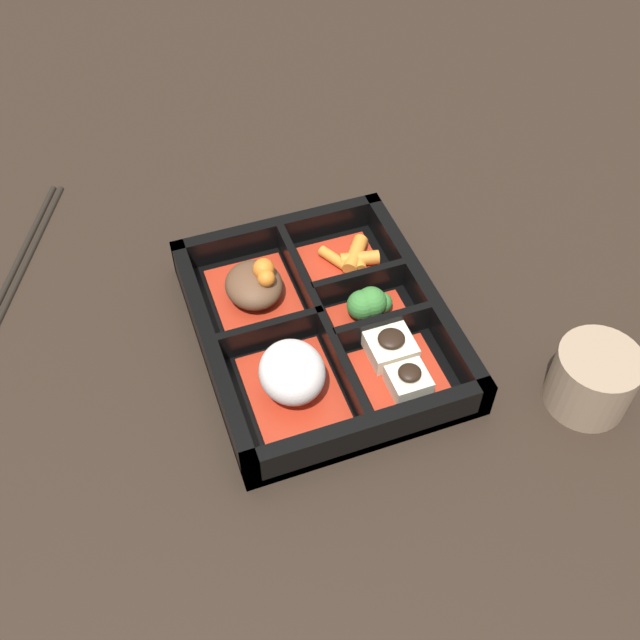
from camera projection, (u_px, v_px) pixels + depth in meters
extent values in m
plane|color=black|center=(320.00, 337.00, 0.73)|extent=(3.00, 3.00, 0.00)
cube|color=black|center=(320.00, 333.00, 0.73)|extent=(0.27, 0.23, 0.01)
cube|color=black|center=(422.00, 295.00, 0.74)|extent=(0.27, 0.01, 0.04)
cube|color=black|center=(212.00, 353.00, 0.69)|extent=(0.27, 0.01, 0.04)
cube|color=black|center=(371.00, 432.00, 0.64)|extent=(0.01, 0.23, 0.04)
cube|color=black|center=(279.00, 235.00, 0.79)|extent=(0.01, 0.23, 0.04)
cube|color=black|center=(323.00, 322.00, 0.71)|extent=(0.24, 0.01, 0.04)
cube|color=black|center=(381.00, 331.00, 0.71)|extent=(0.01, 0.10, 0.04)
cube|color=black|center=(358.00, 287.00, 0.74)|extent=(0.01, 0.10, 0.04)
cube|color=black|center=(272.00, 336.00, 0.70)|extent=(0.01, 0.10, 0.04)
cube|color=#B22D19|center=(293.00, 390.00, 0.67)|extent=(0.10, 0.08, 0.01)
ellipsoid|color=silver|center=(292.00, 372.00, 0.65)|extent=(0.06, 0.06, 0.05)
cube|color=#B22D19|center=(255.00, 297.00, 0.75)|extent=(0.10, 0.08, 0.01)
ellipsoid|color=brown|center=(254.00, 285.00, 0.73)|extent=(0.06, 0.06, 0.03)
sphere|color=orange|center=(266.00, 278.00, 0.71)|extent=(0.02, 0.02, 0.02)
sphere|color=orange|center=(264.00, 269.00, 0.72)|extent=(0.02, 0.02, 0.02)
cube|color=#B22D19|center=(399.00, 373.00, 0.69)|extent=(0.07, 0.07, 0.01)
cube|color=beige|center=(408.00, 381.00, 0.66)|extent=(0.03, 0.03, 0.02)
ellipsoid|color=black|center=(410.00, 373.00, 0.65)|extent=(0.02, 0.02, 0.01)
cube|color=beige|center=(390.00, 347.00, 0.69)|extent=(0.04, 0.04, 0.02)
ellipsoid|color=black|center=(391.00, 338.00, 0.68)|extent=(0.02, 0.03, 0.01)
cube|color=#B22D19|center=(368.00, 314.00, 0.73)|extent=(0.04, 0.07, 0.01)
sphere|color=#387A33|center=(362.00, 306.00, 0.72)|extent=(0.03, 0.03, 0.03)
sphere|color=#387A33|center=(381.00, 301.00, 0.73)|extent=(0.02, 0.02, 0.02)
sphere|color=#387A33|center=(371.00, 302.00, 0.72)|extent=(0.03, 0.03, 0.03)
cube|color=#B22D19|center=(341.00, 263.00, 0.78)|extent=(0.07, 0.07, 0.01)
cylinder|color=orange|center=(360.00, 259.00, 0.77)|extent=(0.02, 0.04, 0.01)
cylinder|color=orange|center=(358.00, 258.00, 0.77)|extent=(0.03, 0.02, 0.01)
cylinder|color=orange|center=(355.00, 255.00, 0.77)|extent=(0.05, 0.04, 0.02)
cylinder|color=orange|center=(335.00, 259.00, 0.77)|extent=(0.04, 0.03, 0.01)
cylinder|color=gray|center=(592.00, 379.00, 0.66)|extent=(0.07, 0.07, 0.06)
cylinder|color=#597A38|center=(601.00, 361.00, 0.64)|extent=(0.06, 0.06, 0.01)
cylinder|color=black|center=(27.00, 257.00, 0.80)|extent=(0.21, 0.10, 0.01)
cylinder|color=black|center=(19.00, 256.00, 0.80)|extent=(0.21, 0.10, 0.01)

